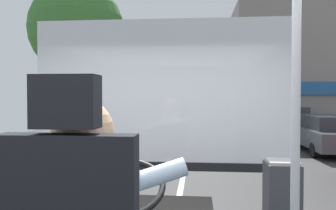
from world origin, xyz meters
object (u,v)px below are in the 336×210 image
at_px(parked_car_black, 285,121).
at_px(parked_car_white, 262,116).
at_px(handrail_pole, 295,134).
at_px(parked_car_charcoal, 329,133).

height_order(parked_car_black, parked_car_white, parked_car_black).
distance_m(handrail_pole, parked_car_black, 15.79).
bearing_deg(parked_car_white, parked_car_black, -89.36).
relative_size(handrail_pole, parked_car_black, 0.46).
bearing_deg(parked_car_charcoal, handrail_pole, -111.07).
distance_m(parked_car_charcoal, parked_car_black, 4.70).
bearing_deg(handrail_pole, parked_car_white, 80.04).
relative_size(parked_car_charcoal, parked_car_white, 1.02).
xyz_separation_m(parked_car_black, parked_car_white, (-0.06, 5.82, -0.08)).
height_order(parked_car_charcoal, parked_car_white, parked_car_charcoal).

